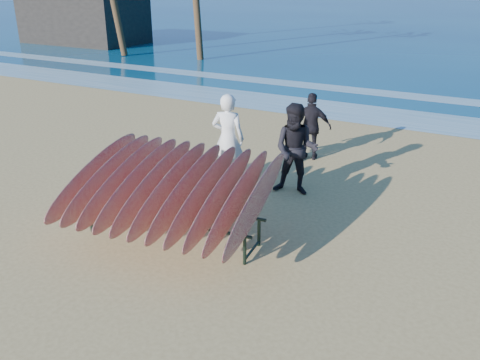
{
  "coord_description": "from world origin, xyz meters",
  "views": [
    {
      "loc": [
        3.99,
        -6.42,
        4.28
      ],
      "look_at": [
        0.0,
        0.8,
        0.95
      ],
      "focal_mm": 38.0,
      "sensor_mm": 36.0,
      "label": 1
    }
  ],
  "objects_px": {
    "person_dark_a": "(296,150)",
    "person_dark_b": "(311,127)",
    "person_white": "(228,139)",
    "surfboard_rack": "(170,188)",
    "building": "(83,16)"
  },
  "relations": [
    {
      "from": "surfboard_rack",
      "to": "person_white",
      "type": "xyz_separation_m",
      "value": [
        -0.5,
        2.8,
        0.03
      ]
    },
    {
      "from": "person_white",
      "to": "person_dark_b",
      "type": "relative_size",
      "value": 1.19
    },
    {
      "from": "person_white",
      "to": "person_dark_a",
      "type": "bearing_deg",
      "value": 170.57
    },
    {
      "from": "person_white",
      "to": "person_dark_a",
      "type": "relative_size",
      "value": 1.03
    },
    {
      "from": "person_dark_a",
      "to": "building",
      "type": "relative_size",
      "value": 0.24
    },
    {
      "from": "person_white",
      "to": "person_dark_b",
      "type": "distance_m",
      "value": 2.51
    },
    {
      "from": "surfboard_rack",
      "to": "person_dark_a",
      "type": "bearing_deg",
      "value": 63.21
    },
    {
      "from": "person_dark_a",
      "to": "person_dark_b",
      "type": "height_order",
      "value": "person_dark_a"
    },
    {
      "from": "building",
      "to": "person_dark_a",
      "type": "bearing_deg",
      "value": -36.76
    },
    {
      "from": "surfboard_rack",
      "to": "person_white",
      "type": "bearing_deg",
      "value": 93.6
    },
    {
      "from": "surfboard_rack",
      "to": "person_dark_b",
      "type": "height_order",
      "value": "person_dark_b"
    },
    {
      "from": "person_dark_a",
      "to": "person_dark_b",
      "type": "relative_size",
      "value": 1.15
    },
    {
      "from": "person_white",
      "to": "person_dark_a",
      "type": "height_order",
      "value": "person_white"
    },
    {
      "from": "person_dark_a",
      "to": "building",
      "type": "xyz_separation_m",
      "value": [
        -22.68,
        16.94,
        0.81
      ]
    },
    {
      "from": "person_dark_b",
      "to": "building",
      "type": "distance_m",
      "value": 26.64
    }
  ]
}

